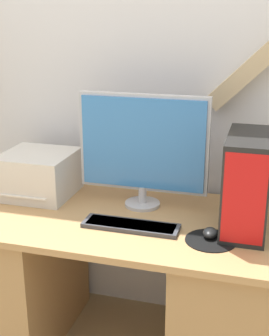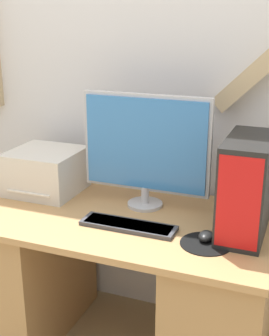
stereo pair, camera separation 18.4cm
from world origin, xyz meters
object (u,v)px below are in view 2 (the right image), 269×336
at_px(monitor, 146,147).
at_px(computer_tower, 246,187).
at_px(mouse, 206,236).
at_px(keyboard, 128,225).
at_px(printer, 46,171).

height_order(monitor, computer_tower, monitor).
bearing_deg(monitor, mouse, -35.73).
bearing_deg(keyboard, computer_tower, 16.39).
xyz_separation_m(mouse, computer_tower, (0.13, 0.14, 0.18)).
distance_m(monitor, mouse, 0.51).
distance_m(monitor, printer, 0.57).
bearing_deg(printer, keyboard, -24.05).
relative_size(keyboard, computer_tower, 1.02).
relative_size(mouse, printer, 0.24).
distance_m(mouse, printer, 0.93).
xyz_separation_m(monitor, mouse, (0.35, -0.25, -0.27)).
bearing_deg(mouse, printer, 164.37).
bearing_deg(computer_tower, keyboard, -163.61).
bearing_deg(printer, mouse, -15.63).
bearing_deg(mouse, monitor, 144.27).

